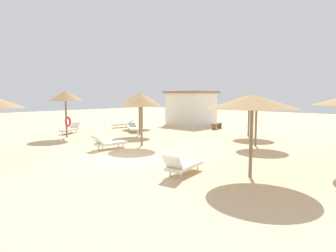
% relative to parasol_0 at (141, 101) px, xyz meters
% --- Properties ---
extents(ground_plane, '(80.00, 80.00, 0.00)m').
position_rel_parasol_0_xyz_m(ground_plane, '(1.71, -2.70, -2.50)').
color(ground_plane, '#DBBA8C').
extents(parasol_0, '(2.33, 2.33, 2.82)m').
position_rel_parasol_0_xyz_m(parasol_0, '(0.00, 0.00, 0.00)').
color(parasol_0, '#75604C').
rests_on(parasol_0, ground).
extents(parasol_1, '(2.33, 2.33, 2.92)m').
position_rel_parasol_0_xyz_m(parasol_1, '(-6.65, 6.24, 0.08)').
color(parasol_1, '#75604C').
rests_on(parasol_1, ground).
extents(parasol_2, '(2.28, 2.28, 3.12)m').
position_rel_parasol_0_xyz_m(parasol_2, '(-6.05, -1.20, 0.23)').
color(parasol_2, '#75604C').
rests_on(parasol_2, ground).
extents(parasol_3, '(2.99, 2.99, 2.82)m').
position_rel_parasol_0_xyz_m(parasol_3, '(7.32, -1.71, 0.08)').
color(parasol_3, '#75604C').
rests_on(parasol_3, ground).
extents(parasol_4, '(2.38, 2.38, 3.00)m').
position_rel_parasol_0_xyz_m(parasol_4, '(-3.33, 2.88, 0.18)').
color(parasol_4, '#75604C').
rests_on(parasol_4, ground).
extents(parasol_7, '(2.46, 2.46, 2.64)m').
position_rel_parasol_0_xyz_m(parasol_7, '(4.78, 4.15, -0.10)').
color(parasol_7, '#75604C').
rests_on(parasol_7, ground).
extents(parasol_9, '(2.46, 2.46, 2.86)m').
position_rel_parasol_0_xyz_m(parasol_9, '(2.78, 7.36, 0.11)').
color(parasol_9, '#75604C').
rests_on(parasol_9, ground).
extents(lounger_0, '(0.85, 1.94, 0.75)m').
position_rel_parasol_0_xyz_m(lounger_0, '(-0.55, -1.84, -2.18)').
color(lounger_0, silver).
rests_on(lounger_0, ground).
extents(lounger_1, '(1.08, 2.01, 0.63)m').
position_rel_parasol_0_xyz_m(lounger_1, '(-7.97, 5.13, -2.19)').
color(lounger_1, silver).
rests_on(lounger_1, ground).
extents(lounger_2, '(1.49, 1.96, 0.72)m').
position_rel_parasol_0_xyz_m(lounger_2, '(-7.78, 0.04, -2.18)').
color(lounger_2, silver).
rests_on(lounger_2, ground).
extents(lounger_3, '(0.90, 1.92, 0.80)m').
position_rel_parasol_0_xyz_m(lounger_3, '(5.37, -3.01, -2.17)').
color(lounger_3, silver).
rests_on(lounger_3, ground).
extents(lounger_4, '(1.98, 1.50, 0.63)m').
position_rel_parasol_0_xyz_m(lounger_4, '(-4.86, 3.62, -2.19)').
color(lounger_4, silver).
rests_on(lounger_4, ground).
extents(bench_0, '(0.45, 1.51, 0.49)m').
position_rel_parasol_0_xyz_m(bench_0, '(-5.01, 10.63, -2.15)').
color(bench_0, brown).
rests_on(bench_0, ground).
extents(bench_1, '(0.61, 1.54, 0.49)m').
position_rel_parasol_0_xyz_m(bench_1, '(-1.17, 9.61, -2.15)').
color(bench_1, brown).
rests_on(bench_1, ground).
extents(beach_cabana, '(4.05, 3.86, 3.19)m').
position_rel_parasol_0_xyz_m(beach_cabana, '(-5.07, 11.21, -0.88)').
color(beach_cabana, white).
rests_on(beach_cabana, ground).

